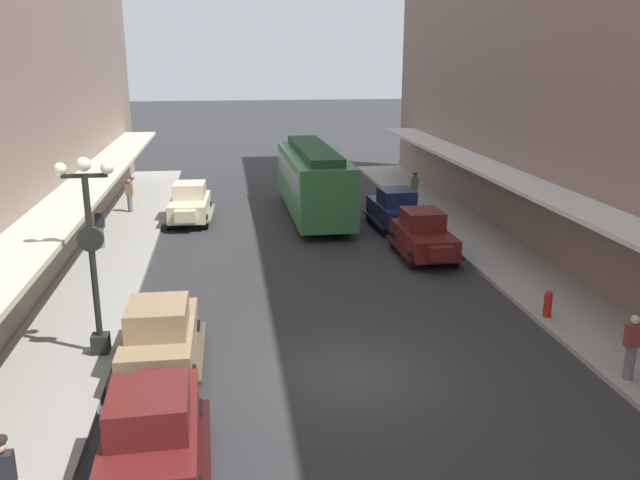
{
  "coord_description": "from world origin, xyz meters",
  "views": [
    {
      "loc": [
        -2.94,
        -14.8,
        7.74
      ],
      "look_at": [
        0.0,
        6.0,
        1.8
      ],
      "focal_mm": 37.25,
      "sensor_mm": 36.0,
      "label": 1
    }
  ],
  "objects_px": {
    "parked_car_1": "(423,234)",
    "fire_hydrant": "(548,304)",
    "parked_car_0": "(152,429)",
    "parked_car_2": "(395,208)",
    "parked_car_3": "(160,334)",
    "streetcar": "(314,178)",
    "pedestrian_2": "(632,347)",
    "pedestrian_1": "(100,228)",
    "pedestrian_0": "(414,189)",
    "pedestrian_5": "(129,195)",
    "lamp_post_with_clock": "(92,249)",
    "parked_car_4": "(190,202)"
  },
  "relations": [
    {
      "from": "pedestrian_2",
      "to": "pedestrian_5",
      "type": "relative_size",
      "value": 1.0
    },
    {
      "from": "streetcar",
      "to": "fire_hydrant",
      "type": "relative_size",
      "value": 11.75
    },
    {
      "from": "parked_car_3",
      "to": "pedestrian_5",
      "type": "distance_m",
      "value": 17.49
    },
    {
      "from": "pedestrian_5",
      "to": "parked_car_0",
      "type": "bearing_deg",
      "value": -81.52
    },
    {
      "from": "parked_car_0",
      "to": "parked_car_3",
      "type": "height_order",
      "value": "same"
    },
    {
      "from": "pedestrian_0",
      "to": "pedestrian_2",
      "type": "distance_m",
      "value": 19.19
    },
    {
      "from": "pedestrian_1",
      "to": "parked_car_2",
      "type": "bearing_deg",
      "value": 8.94
    },
    {
      "from": "lamp_post_with_clock",
      "to": "pedestrian_1",
      "type": "xyz_separation_m",
      "value": [
        -1.67,
        10.06,
        -2.0
      ]
    },
    {
      "from": "pedestrian_2",
      "to": "lamp_post_with_clock",
      "type": "bearing_deg",
      "value": 165.58
    },
    {
      "from": "parked_car_0",
      "to": "pedestrian_1",
      "type": "distance_m",
      "value": 15.77
    },
    {
      "from": "lamp_post_with_clock",
      "to": "pedestrian_0",
      "type": "bearing_deg",
      "value": 50.76
    },
    {
      "from": "parked_car_3",
      "to": "streetcar",
      "type": "relative_size",
      "value": 0.44
    },
    {
      "from": "parked_car_0",
      "to": "parked_car_1",
      "type": "xyz_separation_m",
      "value": [
        9.07,
        12.77,
        0.0
      ]
    },
    {
      "from": "fire_hydrant",
      "to": "pedestrian_1",
      "type": "xyz_separation_m",
      "value": [
        -14.42,
        9.39,
        0.43
      ]
    },
    {
      "from": "pedestrian_2",
      "to": "pedestrian_5",
      "type": "distance_m",
      "value": 24.27
    },
    {
      "from": "lamp_post_with_clock",
      "to": "parked_car_1",
      "type": "bearing_deg",
      "value": 34.31
    },
    {
      "from": "parked_car_4",
      "to": "pedestrian_2",
      "type": "height_order",
      "value": "parked_car_4"
    },
    {
      "from": "parked_car_1",
      "to": "lamp_post_with_clock",
      "type": "height_order",
      "value": "lamp_post_with_clock"
    },
    {
      "from": "streetcar",
      "to": "pedestrian_1",
      "type": "relative_size",
      "value": 5.88
    },
    {
      "from": "parked_car_4",
      "to": "pedestrian_0",
      "type": "relative_size",
      "value": 2.58
    },
    {
      "from": "pedestrian_2",
      "to": "pedestrian_5",
      "type": "xyz_separation_m",
      "value": [
        -14.22,
        19.67,
        0.0
      ]
    },
    {
      "from": "parked_car_4",
      "to": "parked_car_3",
      "type": "bearing_deg",
      "value": -90.08
    },
    {
      "from": "pedestrian_0",
      "to": "pedestrian_2",
      "type": "xyz_separation_m",
      "value": [
        -0.11,
        -19.19,
        -0.02
      ]
    },
    {
      "from": "parked_car_3",
      "to": "pedestrian_0",
      "type": "bearing_deg",
      "value": 55.91
    },
    {
      "from": "parked_car_3",
      "to": "streetcar",
      "type": "height_order",
      "value": "streetcar"
    },
    {
      "from": "lamp_post_with_clock",
      "to": "pedestrian_1",
      "type": "relative_size",
      "value": 3.15
    },
    {
      "from": "lamp_post_with_clock",
      "to": "pedestrian_2",
      "type": "distance_m",
      "value": 13.42
    },
    {
      "from": "parked_car_1",
      "to": "fire_hydrant",
      "type": "xyz_separation_m",
      "value": [
        1.81,
        -6.79,
        -0.38
      ]
    },
    {
      "from": "fire_hydrant",
      "to": "pedestrian_1",
      "type": "distance_m",
      "value": 17.21
    },
    {
      "from": "pedestrian_0",
      "to": "pedestrian_1",
      "type": "xyz_separation_m",
      "value": [
        -14.64,
        -5.82,
        -0.02
      ]
    },
    {
      "from": "parked_car_0",
      "to": "parked_car_1",
      "type": "bearing_deg",
      "value": 54.62
    },
    {
      "from": "pedestrian_0",
      "to": "pedestrian_2",
      "type": "bearing_deg",
      "value": -90.34
    },
    {
      "from": "pedestrian_0",
      "to": "pedestrian_1",
      "type": "bearing_deg",
      "value": -158.32
    },
    {
      "from": "pedestrian_1",
      "to": "parked_car_1",
      "type": "bearing_deg",
      "value": -11.63
    },
    {
      "from": "parked_car_1",
      "to": "parked_car_4",
      "type": "relative_size",
      "value": 0.99
    },
    {
      "from": "parked_car_0",
      "to": "pedestrian_5",
      "type": "distance_m",
      "value": 21.91
    },
    {
      "from": "parked_car_2",
      "to": "pedestrian_0",
      "type": "bearing_deg",
      "value": 62.35
    },
    {
      "from": "parked_car_0",
      "to": "parked_car_2",
      "type": "distance_m",
      "value": 19.59
    },
    {
      "from": "parked_car_4",
      "to": "pedestrian_5",
      "type": "relative_size",
      "value": 2.63
    },
    {
      "from": "parked_car_0",
      "to": "pedestrian_2",
      "type": "relative_size",
      "value": 2.62
    },
    {
      "from": "parked_car_1",
      "to": "parked_car_4",
      "type": "distance_m",
      "value": 11.63
    },
    {
      "from": "parked_car_4",
      "to": "streetcar",
      "type": "xyz_separation_m",
      "value": [
        5.92,
        0.17,
        0.96
      ]
    },
    {
      "from": "parked_car_2",
      "to": "parked_car_3",
      "type": "relative_size",
      "value": 1.01
    },
    {
      "from": "parked_car_1",
      "to": "pedestrian_5",
      "type": "height_order",
      "value": "parked_car_1"
    },
    {
      "from": "parked_car_4",
      "to": "lamp_post_with_clock",
      "type": "distance_m",
      "value": 14.7
    },
    {
      "from": "streetcar",
      "to": "pedestrian_2",
      "type": "xyz_separation_m",
      "value": [
        5.29,
        -17.94,
        -0.91
      ]
    },
    {
      "from": "lamp_post_with_clock",
      "to": "pedestrian_1",
      "type": "bearing_deg",
      "value": 99.45
    },
    {
      "from": "streetcar",
      "to": "pedestrian_2",
      "type": "distance_m",
      "value": 18.73
    },
    {
      "from": "parked_car_0",
      "to": "parked_car_4",
      "type": "xyz_separation_m",
      "value": [
        -0.22,
        19.77,
        0.0
      ]
    },
    {
      "from": "parked_car_0",
      "to": "parked_car_2",
      "type": "height_order",
      "value": "same"
    }
  ]
}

